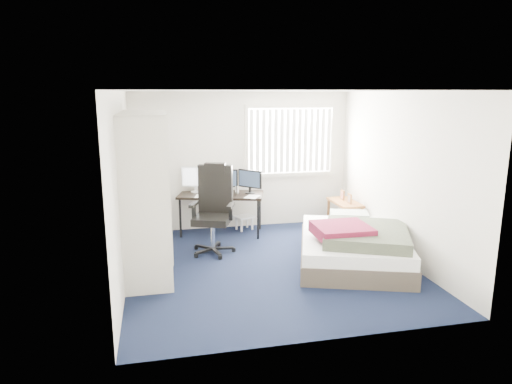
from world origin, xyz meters
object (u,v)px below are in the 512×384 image
object	(u,v)px
desk	(221,192)
nightstand	(345,205)
bed	(354,245)
office_chair	(214,218)

from	to	relation	value
desk	nightstand	distance (m)	2.24
nightstand	bed	distance (m)	1.61
desk	office_chair	size ratio (longest dim) A/B	1.15
desk	office_chair	world-z (taller)	office_chair
nightstand	office_chair	bearing A→B (deg)	-167.43
desk	nightstand	world-z (taller)	desk
office_chair	nightstand	size ratio (longest dim) A/B	1.71
nightstand	bed	xyz separation A→B (m)	(-0.50, -1.52, -0.21)
bed	desk	bearing A→B (deg)	131.84
desk	bed	bearing A→B (deg)	-48.16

